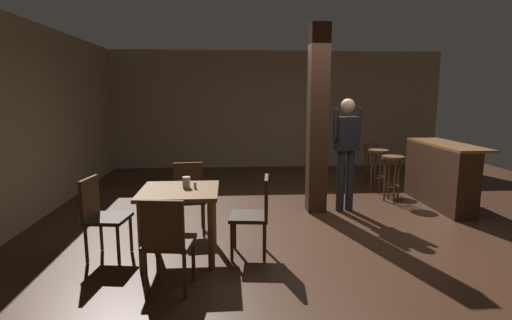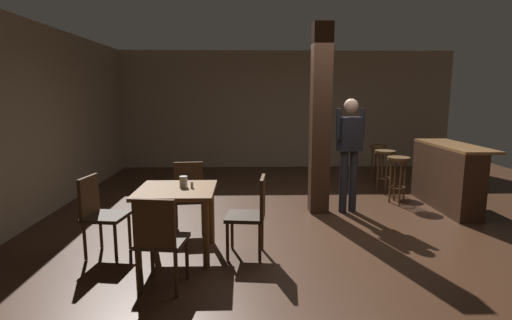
{
  "view_description": "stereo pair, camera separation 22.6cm",
  "coord_description": "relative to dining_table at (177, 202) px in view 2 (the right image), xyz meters",
  "views": [
    {
      "loc": [
        -1.25,
        -5.23,
        1.8
      ],
      "look_at": [
        -0.87,
        -0.07,
        0.93
      ],
      "focal_mm": 28.0,
      "sensor_mm": 36.0,
      "label": 1
    },
    {
      "loc": [
        -1.02,
        -5.24,
        1.8
      ],
      "look_at": [
        -0.87,
        -0.07,
        0.93
      ],
      "focal_mm": 28.0,
      "sensor_mm": 36.0,
      "label": 2
    }
  ],
  "objects": [
    {
      "name": "chair_west",
      "position": [
        -0.86,
        0.03,
        -0.11
      ],
      "size": [
        0.48,
        0.48,
        0.89
      ],
      "color": "#2D2319",
      "rests_on": "ground_plane"
    },
    {
      "name": "pillar",
      "position": [
        1.88,
        1.63,
        0.78
      ],
      "size": [
        0.28,
        0.28,
        2.8
      ],
      "primitive_type": "cube",
      "color": "#382114",
      "rests_on": "ground_plane"
    },
    {
      "name": "wall_back",
      "position": [
        1.77,
        5.46,
        0.78
      ],
      "size": [
        8.0,
        0.1,
        2.8
      ],
      "primitive_type": "cube",
      "color": "gray",
      "rests_on": "ground_plane"
    },
    {
      "name": "bar_stool_far",
      "position": [
        3.42,
        3.55,
        -0.05
      ],
      "size": [
        0.33,
        0.33,
        0.78
      ],
      "color": "#4C3319",
      "rests_on": "ground_plane"
    },
    {
      "name": "wall_left",
      "position": [
        -2.23,
        0.96,
        0.78
      ],
      "size": [
        0.1,
        9.0,
        2.8
      ],
      "primitive_type": "cube",
      "color": "gray",
      "rests_on": "ground_plane"
    },
    {
      "name": "napkin_cup",
      "position": [
        0.07,
        0.06,
        0.21
      ],
      "size": [
        0.09,
        0.09,
        0.12
      ],
      "primitive_type": "cylinder",
      "color": "beige",
      "rests_on": "dining_table"
    },
    {
      "name": "ground_plane",
      "position": [
        1.77,
        0.96,
        -0.62
      ],
      "size": [
        10.8,
        10.8,
        0.0
      ],
      "primitive_type": "plane",
      "color": "#382114"
    },
    {
      "name": "dining_table",
      "position": [
        0.0,
        0.0,
        0.0
      ],
      "size": [
        0.84,
        0.84,
        0.77
      ],
      "color": "brown",
      "rests_on": "ground_plane"
    },
    {
      "name": "bar_counter",
      "position": [
        3.92,
        1.78,
        -0.1
      ],
      "size": [
        0.56,
        1.65,
        1.01
      ],
      "color": "brown",
      "rests_on": "ground_plane"
    },
    {
      "name": "standing_person",
      "position": [
        2.33,
        1.6,
        0.38
      ],
      "size": [
        0.47,
        0.27,
        1.72
      ],
      "color": "black",
      "rests_on": "ground_plane"
    },
    {
      "name": "chair_south",
      "position": [
        -0.02,
        -0.82,
        -0.11
      ],
      "size": [
        0.47,
        0.47,
        0.89
      ],
      "color": "#2D2319",
      "rests_on": "ground_plane"
    },
    {
      "name": "chair_east",
      "position": [
        0.83,
        -0.03,
        -0.11
      ],
      "size": [
        0.46,
        0.46,
        0.89
      ],
      "color": "#2D2319",
      "rests_on": "ground_plane"
    },
    {
      "name": "salt_shaker",
      "position": [
        0.17,
        0.02,
        0.18
      ],
      "size": [
        0.03,
        0.03,
        0.07
      ],
      "primitive_type": "cylinder",
      "color": "silver",
      "rests_on": "dining_table"
    },
    {
      "name": "chair_north",
      "position": [
        0.02,
        0.82,
        -0.11
      ],
      "size": [
        0.46,
        0.46,
        0.89
      ],
      "color": "#2D2319",
      "rests_on": "ground_plane"
    },
    {
      "name": "bar_stool_mid",
      "position": [
        3.31,
        2.82,
        -0.04
      ],
      "size": [
        0.36,
        0.36,
        0.77
      ],
      "color": "#4C3319",
      "rests_on": "ground_plane"
    },
    {
      "name": "bar_stool_near",
      "position": [
        3.28,
        2.11,
        -0.04
      ],
      "size": [
        0.37,
        0.37,
        0.76
      ],
      "color": "#4C3319",
      "rests_on": "ground_plane"
    }
  ]
}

